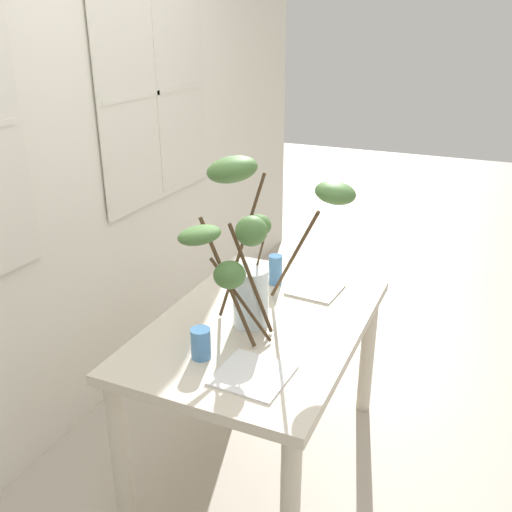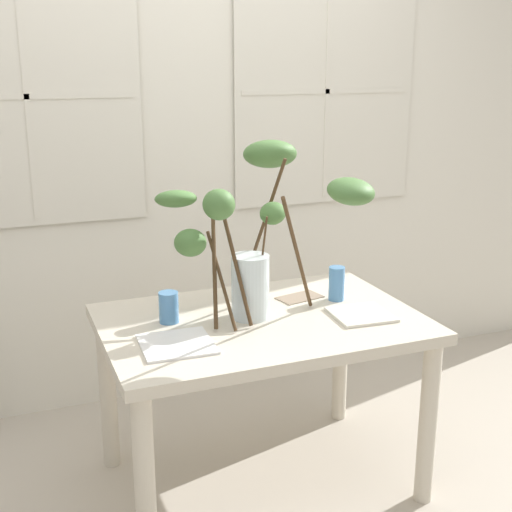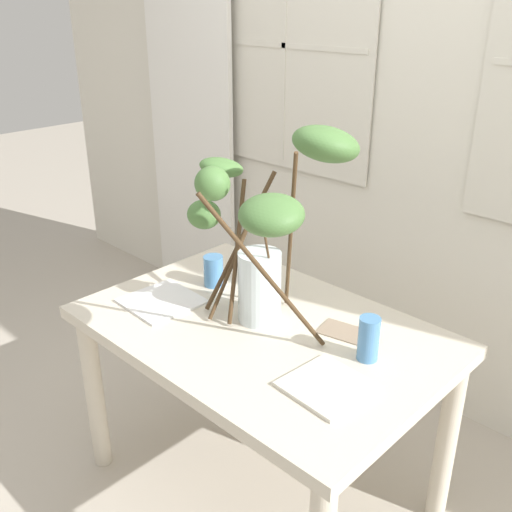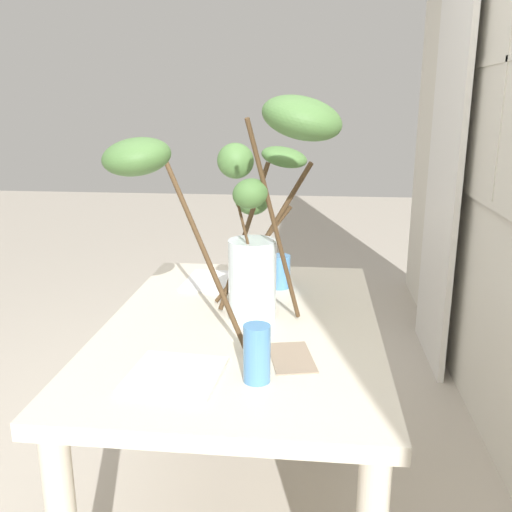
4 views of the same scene
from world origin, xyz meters
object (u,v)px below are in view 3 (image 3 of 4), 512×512
drinking_glass_blue_left (213,271)px  plate_square_left (162,301)px  plate_square_right (327,386)px  vase_with_branches (266,220)px  dining_table (261,351)px  drinking_glass_blue_right (369,339)px

drinking_glass_blue_left → plate_square_left: 0.24m
drinking_glass_blue_left → plate_square_right: bearing=-16.4°
plate_square_left → plate_square_right: 0.76m
vase_with_branches → plate_square_right: size_ratio=3.44×
dining_table → drinking_glass_blue_right: 0.43m
dining_table → plate_square_right: bearing=-17.5°
drinking_glass_blue_left → plate_square_right: 0.76m
drinking_glass_blue_right → drinking_glass_blue_left: bearing=179.2°
drinking_glass_blue_left → drinking_glass_blue_right: drinking_glass_blue_right is taller
drinking_glass_blue_right → vase_with_branches: bearing=-171.8°
dining_table → drinking_glass_blue_left: (-0.35, 0.09, 0.17)m
plate_square_left → plate_square_right: bearing=1.2°
dining_table → drinking_glass_blue_left: drinking_glass_blue_left is taller
vase_with_branches → plate_square_left: 0.55m
drinking_glass_blue_left → plate_square_right: drinking_glass_blue_left is taller
dining_table → plate_square_right: 0.41m
dining_table → plate_square_left: size_ratio=4.90×
dining_table → drinking_glass_blue_right: size_ratio=8.57×
dining_table → vase_with_branches: size_ratio=1.60×
vase_with_branches → drinking_glass_blue_left: 0.47m
dining_table → drinking_glass_blue_left: bearing=164.8°
plate_square_left → drinking_glass_blue_right: bearing=16.3°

